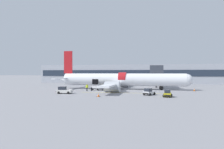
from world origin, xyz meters
TOP-DOWN VIEW (x-y plane):
  - ground_plane at (0.00, 0.00)m, footprint 500.00×500.00m
  - apron_marking_line at (1.12, -5.71)m, footprint 19.87×1.04m
  - terminal_strip at (0.00, 36.79)m, footprint 84.91×9.46m
  - jet_bridge_stub at (8.29, 9.85)m, footprint 3.58×11.07m
  - airplane at (-1.26, 3.64)m, footprint 36.33×32.64m
  - baggage_tug_lead at (-11.46, -9.80)m, footprint 3.37×2.18m
  - baggage_tug_mid at (10.05, -11.46)m, footprint 1.91×2.64m
  - baggage_tug_rear at (6.58, -9.00)m, footprint 2.54×3.02m
  - baggage_cart_loading at (-6.60, -0.05)m, footprint 3.47×2.80m
  - ground_crew_loader_a at (-4.26, 0.24)m, footprint 0.58×0.58m
  - ground_crew_loader_b at (-2.44, 0.63)m, footprint 0.63×0.52m
  - ground_crew_driver at (-5.02, -1.85)m, footprint 0.53×0.51m
  - ground_crew_supervisor at (-8.63, -2.92)m, footprint 0.61×0.48m
  - suitcase_on_tarmac_upright at (-7.65, -2.21)m, footprint 0.43×0.40m
  - safety_cone_nose at (17.30, 2.06)m, footprint 0.57×0.57m
  - safety_cone_engine_left at (-2.66, -13.62)m, footprint 0.64×0.64m

SIDE VIEW (x-z plane):
  - ground_plane at x=0.00m, z-range 0.00..0.00m
  - apron_marking_line at x=1.12m, z-range 0.00..0.01m
  - safety_cone_engine_left at x=-2.66m, z-range -0.02..0.64m
  - safety_cone_nose at x=17.30m, z-range -0.02..0.72m
  - suitcase_on_tarmac_upright at x=-7.65m, z-range -0.06..0.79m
  - baggage_cart_loading at x=-6.60m, z-range 0.00..1.10m
  - baggage_tug_mid at x=10.05m, z-range -0.11..1.27m
  - baggage_tug_rear at x=6.58m, z-range -0.10..1.30m
  - baggage_tug_lead at x=-11.46m, z-range -0.09..1.42m
  - ground_crew_driver at x=-5.02m, z-range 0.04..1.66m
  - ground_crew_supervisor at x=-8.63m, z-range 0.05..1.78m
  - ground_crew_loader_b at x=-2.44m, z-range 0.05..1.86m
  - ground_crew_loader_a at x=-4.26m, z-range 0.05..1.88m
  - airplane at x=-1.26m, z-range -2.83..7.89m
  - terminal_strip at x=0.00m, z-range 0.00..7.92m
  - jet_bridge_stub at x=8.29m, z-range 1.58..8.12m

